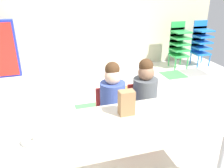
# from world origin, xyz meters

# --- Properties ---
(ground_plane) EXTENTS (6.09, 4.49, 0.02)m
(ground_plane) POSITION_xyz_m (0.02, 0.00, -0.01)
(ground_plane) COLOR silver
(back_wall) EXTENTS (6.09, 0.10, 2.63)m
(back_wall) POSITION_xyz_m (0.00, 2.24, 1.32)
(back_wall) COLOR beige
(back_wall) RESTS_ON ground_plane
(craft_table) EXTENTS (2.07, 0.70, 0.59)m
(craft_table) POSITION_xyz_m (-0.20, -0.89, 0.54)
(craft_table) COLOR beige
(craft_table) RESTS_ON ground_plane
(seated_child_near_camera) EXTENTS (0.32, 0.31, 0.92)m
(seated_child_near_camera) POSITION_xyz_m (0.06, -0.31, 0.55)
(seated_child_near_camera) COLOR red
(seated_child_near_camera) RESTS_ON ground_plane
(seated_child_middle_seat) EXTENTS (0.32, 0.31, 0.92)m
(seated_child_middle_seat) POSITION_xyz_m (0.42, -0.31, 0.55)
(seated_child_middle_seat) COLOR red
(seated_child_middle_seat) RESTS_ON ground_plane
(kid_chair_green_stack) EXTENTS (0.32, 0.30, 0.92)m
(kid_chair_green_stack) POSITION_xyz_m (2.10, 1.76, 0.52)
(kid_chair_green_stack) COLOR green
(kid_chair_green_stack) RESTS_ON ground_plane
(kid_chair_blue_stack) EXTENTS (0.32, 0.30, 0.92)m
(kid_chair_blue_stack) POSITION_xyz_m (2.63, 1.76, 0.52)
(kid_chair_blue_stack) COLOR blue
(kid_chair_blue_stack) RESTS_ON ground_plane
(paper_bag_brown) EXTENTS (0.13, 0.09, 0.22)m
(paper_bag_brown) POSITION_xyz_m (0.05, -0.75, 0.70)
(paper_bag_brown) COLOR #9E754C
(paper_bag_brown) RESTS_ON craft_table
(paper_plate_near_edge) EXTENTS (0.18, 0.18, 0.01)m
(paper_plate_near_edge) POSITION_xyz_m (-0.74, -0.94, 0.59)
(paper_plate_near_edge) COLOR white
(paper_plate_near_edge) RESTS_ON craft_table
(paper_plate_center_table) EXTENTS (0.18, 0.18, 0.01)m
(paper_plate_center_table) POSITION_xyz_m (-0.57, -0.80, 0.59)
(paper_plate_center_table) COLOR white
(paper_plate_center_table) RESTS_ON craft_table
(donut_powdered_on_plate) EXTENTS (0.13, 0.13, 0.04)m
(donut_powdered_on_plate) POSITION_xyz_m (-0.74, -0.94, 0.61)
(donut_powdered_on_plate) COLOR white
(donut_powdered_on_plate) RESTS_ON craft_table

